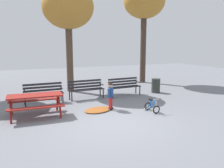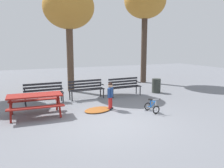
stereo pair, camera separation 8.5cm
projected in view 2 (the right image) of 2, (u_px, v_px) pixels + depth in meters
The scene contains 11 objects.
ground at pixel (111, 123), 7.26m from camera, with size 36.00×36.00×0.00m, color slate.
picnic_table at pixel (35, 99), 7.84m from camera, with size 1.86×1.43×0.79m.
park_bench_far_left at pixel (44, 91), 9.60m from camera, with size 1.60×0.46×0.85m.
park_bench_left at pixel (86, 88), 10.44m from camera, with size 1.62×0.51×0.85m.
park_bench_right at pixel (124, 85), 11.09m from camera, with size 1.62×0.52×0.85m.
child_standing at pixel (110, 94), 8.64m from camera, with size 0.29×0.31×1.05m.
kids_bicycle at pixel (152, 107), 8.39m from camera, with size 0.39×0.57×0.54m.
leaf_pile at pixel (98, 110), 8.58m from camera, with size 1.09×0.76×0.07m, color #9E5623.
trash_bin at pixel (156, 86), 11.79m from camera, with size 0.44×0.44×0.72m, color #2D332D.
tree_left at pixel (69, 9), 11.56m from camera, with size 2.60×2.60×5.43m.
tree_center at pixel (145, 3), 14.24m from camera, with size 2.60×2.60×6.26m.
Camera 2 is at (-2.79, -6.36, 2.44)m, focal length 36.64 mm.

